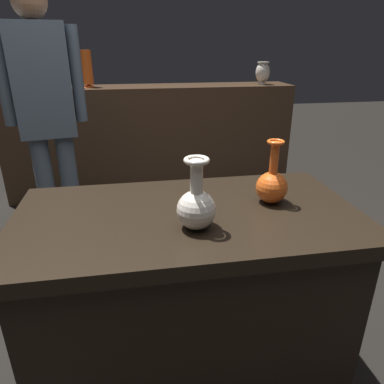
# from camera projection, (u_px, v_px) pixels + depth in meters

# --- Properties ---
(ground_plane) EXTENTS (14.00, 14.00, 0.00)m
(ground_plane) POSITION_uv_depth(u_px,v_px,m) (189.00, 377.00, 1.54)
(ground_plane) COLOR black
(display_plinth) EXTENTS (1.20, 0.64, 0.80)m
(display_plinth) POSITION_uv_depth(u_px,v_px,m) (189.00, 303.00, 1.39)
(display_plinth) COLOR black
(display_plinth) RESTS_ON ground_plane
(back_display_shelf) EXTENTS (2.60, 0.40, 0.99)m
(back_display_shelf) POSITION_uv_depth(u_px,v_px,m) (151.00, 140.00, 3.35)
(back_display_shelf) COLOR #422D1E
(back_display_shelf) RESTS_ON ground_plane
(vase_centerpiece) EXTENTS (0.12, 0.12, 0.23)m
(vase_centerpiece) POSITION_uv_depth(u_px,v_px,m) (196.00, 206.00, 1.10)
(vase_centerpiece) COLOR silver
(vase_centerpiece) RESTS_ON display_plinth
(vase_tall_behind) EXTENTS (0.12, 0.12, 0.23)m
(vase_tall_behind) POSITION_uv_depth(u_px,v_px,m) (272.00, 184.00, 1.29)
(vase_tall_behind) COLOR #E55B1E
(vase_tall_behind) RESTS_ON display_plinth
(shelf_vase_far_left) EXTENTS (0.14, 0.14, 0.10)m
(shelf_vase_far_left) POSITION_uv_depth(u_px,v_px,m) (26.00, 78.00, 3.03)
(shelf_vase_far_left) COLOR red
(shelf_vase_far_left) RESTS_ON back_display_shelf
(shelf_vase_left) EXTENTS (0.11, 0.11, 0.30)m
(shelf_vase_left) POSITION_uv_depth(u_px,v_px,m) (87.00, 69.00, 3.03)
(shelf_vase_left) COLOR #E55B1E
(shelf_vase_left) RESTS_ON back_display_shelf
(shelf_vase_far_right) EXTENTS (0.13, 0.13, 0.20)m
(shelf_vase_far_right) POSITION_uv_depth(u_px,v_px,m) (263.00, 72.00, 3.24)
(shelf_vase_far_right) COLOR silver
(shelf_vase_far_right) RESTS_ON back_display_shelf
(visitor_near_left) EXTENTS (0.46, 0.24, 1.65)m
(visitor_near_left) POSITION_uv_depth(u_px,v_px,m) (46.00, 110.00, 2.13)
(visitor_near_left) COLOR slate
(visitor_near_left) RESTS_ON ground_plane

